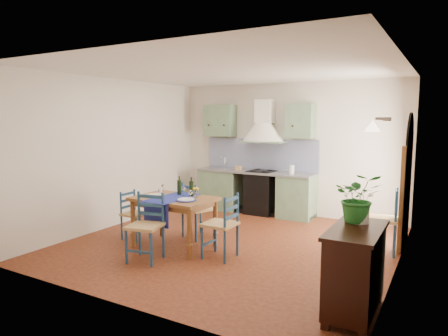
{
  "coord_description": "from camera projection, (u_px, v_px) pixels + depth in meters",
  "views": [
    {
      "loc": [
        3.05,
        -5.59,
        2.06
      ],
      "look_at": [
        -0.3,
        0.3,
        1.21
      ],
      "focal_mm": 32.0,
      "sensor_mm": 36.0,
      "label": 1
    }
  ],
  "objects": [
    {
      "name": "chair_far",
      "position": [
        197.0,
        209.0,
        6.86
      ],
      "size": [
        0.58,
        0.58,
        0.97
      ],
      "color": "navy",
      "rests_on": "ground"
    },
    {
      "name": "left_wall",
      "position": [
        116.0,
        153.0,
        7.62
      ],
      "size": [
        0.04,
        5.0,
        2.8
      ],
      "primitive_type": "cube",
      "color": "beige",
      "rests_on": "ground"
    },
    {
      "name": "chair_near",
      "position": [
        146.0,
        226.0,
        5.77
      ],
      "size": [
        0.55,
        0.55,
        0.98
      ],
      "color": "navy",
      "rests_on": "ground"
    },
    {
      "name": "back_wall",
      "position": [
        263.0,
        165.0,
        8.65
      ],
      "size": [
        5.0,
        0.96,
        2.8
      ],
      "color": "beige",
      "rests_on": "ground"
    },
    {
      "name": "chair_left",
      "position": [
        134.0,
        214.0,
        6.82
      ],
      "size": [
        0.39,
        0.39,
        0.83
      ],
      "color": "navy",
      "rests_on": "ground"
    },
    {
      "name": "dining_table",
      "position": [
        174.0,
        203.0,
        6.34
      ],
      "size": [
        1.29,
        0.98,
        1.12
      ],
      "color": "brown",
      "rests_on": "ground"
    },
    {
      "name": "ceiling",
      "position": [
        231.0,
        70.0,
        6.22
      ],
      "size": [
        5.0,
        5.0,
        0.01
      ],
      "primitive_type": "cube",
      "color": "silver",
      "rests_on": "back_wall"
    },
    {
      "name": "sideboard",
      "position": [
        355.0,
        268.0,
        4.16
      ],
      "size": [
        0.5,
        1.05,
        0.94
      ],
      "color": "black",
      "rests_on": "ground"
    },
    {
      "name": "chair_spare",
      "position": [
        384.0,
        220.0,
        6.09
      ],
      "size": [
        0.51,
        0.51,
        1.0
      ],
      "color": "navy",
      "rests_on": "ground"
    },
    {
      "name": "potted_plant",
      "position": [
        358.0,
        198.0,
        4.3
      ],
      "size": [
        0.59,
        0.55,
        0.55
      ],
      "primitive_type": "imported",
      "rotation": [
        0.0,
        0.0,
        0.28
      ],
      "color": "#227329",
      "rests_on": "sideboard"
    },
    {
      "name": "floor",
      "position": [
        231.0,
        244.0,
        6.57
      ],
      "size": [
        5.0,
        5.0,
        0.0
      ],
      "primitive_type": "plane",
      "color": "#4B1810",
      "rests_on": "ground"
    },
    {
      "name": "chair_right",
      "position": [
        222.0,
        225.0,
        5.86
      ],
      "size": [
        0.45,
        0.45,
        0.96
      ],
      "color": "navy",
      "rests_on": "ground"
    },
    {
      "name": "right_wall",
      "position": [
        402.0,
        172.0,
        5.42
      ],
      "size": [
        0.26,
        5.0,
        2.8
      ],
      "color": "beige",
      "rests_on": "ground"
    }
  ]
}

